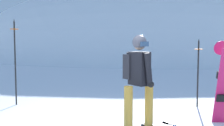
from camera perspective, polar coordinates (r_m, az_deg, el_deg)
ridge_peak_main at (r=35.23m, az=7.43°, el=1.79°), size 42.96×38.66×17.57m
snowboarder_main at (r=4.60m, az=5.71°, el=-3.83°), size 1.59×1.13×1.71m
spare_snowboard at (r=5.44m, az=23.21°, el=-3.92°), size 0.28×0.40×1.62m
piste_marker_near at (r=7.00m, az=-20.46°, el=1.35°), size 0.20×0.20×2.18m
piste_marker_far at (r=6.72m, az=18.33°, el=-1.00°), size 0.20×0.20×1.69m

